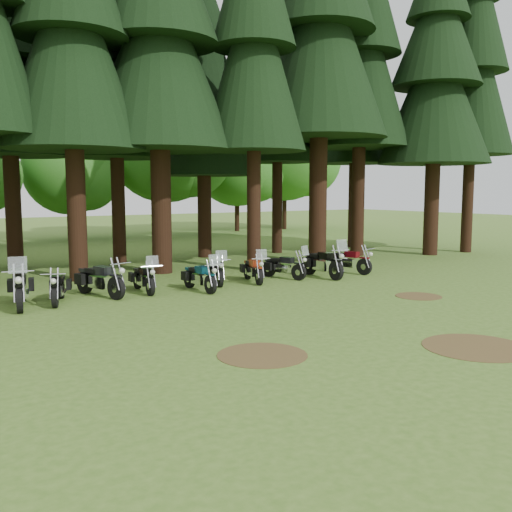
{
  "coord_description": "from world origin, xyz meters",
  "views": [
    {
      "loc": [
        -9.16,
        -11.01,
        3.23
      ],
      "look_at": [
        1.52,
        5.0,
        1.0
      ],
      "focal_mm": 40.0,
      "sensor_mm": 36.0,
      "label": 1
    }
  ],
  "objects_px": {
    "motorcycle_7": "(284,267)",
    "motorcycle_8": "(323,264)",
    "motorcycle_2": "(100,281)",
    "motorcycle_4": "(200,278)",
    "motorcycle_0": "(20,289)",
    "motorcycle_5": "(216,272)",
    "motorcycle_3": "(144,279)",
    "motorcycle_6": "(253,270)",
    "motorcycle_9": "(348,262)",
    "motorcycle_1": "(58,288)"
  },
  "relations": [
    {
      "from": "motorcycle_4",
      "to": "motorcycle_7",
      "type": "height_order",
      "value": "motorcycle_4"
    },
    {
      "from": "motorcycle_3",
      "to": "motorcycle_0",
      "type": "bearing_deg",
      "value": -169.93
    },
    {
      "from": "motorcycle_6",
      "to": "motorcycle_7",
      "type": "relative_size",
      "value": 0.99
    },
    {
      "from": "motorcycle_2",
      "to": "motorcycle_5",
      "type": "distance_m",
      "value": 4.1
    },
    {
      "from": "motorcycle_3",
      "to": "motorcycle_7",
      "type": "height_order",
      "value": "motorcycle_7"
    },
    {
      "from": "motorcycle_0",
      "to": "motorcycle_8",
      "type": "height_order",
      "value": "motorcycle_0"
    },
    {
      "from": "motorcycle_3",
      "to": "motorcycle_8",
      "type": "height_order",
      "value": "motorcycle_8"
    },
    {
      "from": "motorcycle_4",
      "to": "motorcycle_5",
      "type": "bearing_deg",
      "value": 38.12
    },
    {
      "from": "motorcycle_2",
      "to": "motorcycle_9",
      "type": "distance_m",
      "value": 9.72
    },
    {
      "from": "motorcycle_2",
      "to": "motorcycle_8",
      "type": "relative_size",
      "value": 0.95
    },
    {
      "from": "motorcycle_7",
      "to": "motorcycle_8",
      "type": "distance_m",
      "value": 1.49
    },
    {
      "from": "motorcycle_4",
      "to": "motorcycle_2",
      "type": "bearing_deg",
      "value": 163.68
    },
    {
      "from": "motorcycle_0",
      "to": "motorcycle_3",
      "type": "height_order",
      "value": "motorcycle_0"
    },
    {
      "from": "motorcycle_0",
      "to": "motorcycle_5",
      "type": "bearing_deg",
      "value": 16.43
    },
    {
      "from": "motorcycle_1",
      "to": "motorcycle_8",
      "type": "bearing_deg",
      "value": 18.43
    },
    {
      "from": "motorcycle_1",
      "to": "motorcycle_4",
      "type": "distance_m",
      "value": 4.35
    },
    {
      "from": "motorcycle_1",
      "to": "motorcycle_2",
      "type": "xyz_separation_m",
      "value": [
        1.32,
        0.31,
        0.06
      ]
    },
    {
      "from": "motorcycle_5",
      "to": "motorcycle_9",
      "type": "height_order",
      "value": "motorcycle_5"
    },
    {
      "from": "motorcycle_9",
      "to": "motorcycle_8",
      "type": "bearing_deg",
      "value": 178.62
    },
    {
      "from": "motorcycle_3",
      "to": "motorcycle_5",
      "type": "relative_size",
      "value": 1.02
    },
    {
      "from": "motorcycle_1",
      "to": "motorcycle_7",
      "type": "bearing_deg",
      "value": 21.93
    },
    {
      "from": "motorcycle_4",
      "to": "motorcycle_9",
      "type": "bearing_deg",
      "value": 1.73
    },
    {
      "from": "motorcycle_1",
      "to": "motorcycle_5",
      "type": "relative_size",
      "value": 0.97
    },
    {
      "from": "motorcycle_1",
      "to": "motorcycle_9",
      "type": "height_order",
      "value": "motorcycle_9"
    },
    {
      "from": "motorcycle_5",
      "to": "motorcycle_2",
      "type": "bearing_deg",
      "value": -161.13
    },
    {
      "from": "motorcycle_0",
      "to": "motorcycle_5",
      "type": "distance_m",
      "value": 6.47
    },
    {
      "from": "motorcycle_2",
      "to": "motorcycle_9",
      "type": "height_order",
      "value": "motorcycle_2"
    },
    {
      "from": "motorcycle_2",
      "to": "motorcycle_3",
      "type": "bearing_deg",
      "value": -18.98
    },
    {
      "from": "motorcycle_3",
      "to": "motorcycle_7",
      "type": "relative_size",
      "value": 1.01
    },
    {
      "from": "motorcycle_2",
      "to": "motorcycle_7",
      "type": "distance_m",
      "value": 6.78
    },
    {
      "from": "motorcycle_3",
      "to": "motorcycle_6",
      "type": "height_order",
      "value": "motorcycle_3"
    },
    {
      "from": "motorcycle_3",
      "to": "motorcycle_5",
      "type": "distance_m",
      "value": 2.71
    },
    {
      "from": "motorcycle_2",
      "to": "motorcycle_3",
      "type": "relative_size",
      "value": 1.12
    },
    {
      "from": "motorcycle_4",
      "to": "motorcycle_6",
      "type": "height_order",
      "value": "motorcycle_4"
    },
    {
      "from": "motorcycle_7",
      "to": "motorcycle_9",
      "type": "xyz_separation_m",
      "value": [
        2.93,
        -0.26,
        0.02
      ]
    },
    {
      "from": "motorcycle_8",
      "to": "motorcycle_9",
      "type": "distance_m",
      "value": 1.59
    },
    {
      "from": "motorcycle_1",
      "to": "motorcycle_8",
      "type": "height_order",
      "value": "motorcycle_8"
    },
    {
      "from": "motorcycle_0",
      "to": "motorcycle_9",
      "type": "bearing_deg",
      "value": 11.93
    },
    {
      "from": "motorcycle_7",
      "to": "motorcycle_8",
      "type": "height_order",
      "value": "motorcycle_8"
    },
    {
      "from": "motorcycle_5",
      "to": "motorcycle_7",
      "type": "relative_size",
      "value": 0.99
    },
    {
      "from": "motorcycle_3",
      "to": "motorcycle_5",
      "type": "bearing_deg",
      "value": 8.49
    },
    {
      "from": "motorcycle_0",
      "to": "motorcycle_6",
      "type": "relative_size",
      "value": 1.23
    },
    {
      "from": "motorcycle_6",
      "to": "motorcycle_9",
      "type": "xyz_separation_m",
      "value": [
        4.31,
        -0.2,
        0.02
      ]
    },
    {
      "from": "motorcycle_6",
      "to": "motorcycle_0",
      "type": "bearing_deg",
      "value": -163.56
    },
    {
      "from": "motorcycle_2",
      "to": "motorcycle_4",
      "type": "height_order",
      "value": "motorcycle_4"
    },
    {
      "from": "motorcycle_6",
      "to": "motorcycle_3",
      "type": "bearing_deg",
      "value": -167.42
    },
    {
      "from": "motorcycle_2",
      "to": "motorcycle_8",
      "type": "distance_m",
      "value": 8.2
    },
    {
      "from": "motorcycle_0",
      "to": "motorcycle_8",
      "type": "distance_m",
      "value": 10.52
    },
    {
      "from": "motorcycle_3",
      "to": "motorcycle_8",
      "type": "distance_m",
      "value": 6.8
    },
    {
      "from": "motorcycle_1",
      "to": "motorcycle_3",
      "type": "xyz_separation_m",
      "value": [
        2.71,
        0.24,
        0.0
      ]
    }
  ]
}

